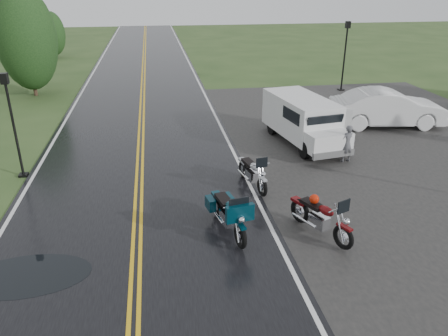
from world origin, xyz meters
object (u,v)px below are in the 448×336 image
at_px(motorcycle_teal, 241,226).
at_px(sedan_white, 388,109).
at_px(van_white, 306,135).
at_px(lamp_post_far_right, 345,56).
at_px(person_at_van, 347,144).
at_px(motorcycle_red, 344,228).
at_px(motorcycle_silver, 263,180).
at_px(lamp_post_near_left, 14,126).
at_px(lamp_post_far_left, 36,54).

height_order(motorcycle_teal, sedan_white, sedan_white).
relative_size(motorcycle_teal, van_white, 0.47).
relative_size(motorcycle_teal, lamp_post_far_right, 0.56).
height_order(person_at_van, sedan_white, sedan_white).
distance_m(motorcycle_red, motorcycle_silver, 3.59).
relative_size(motorcycle_silver, van_white, 0.43).
distance_m(person_at_van, lamp_post_near_left, 12.20).
xyz_separation_m(motorcycle_teal, lamp_post_far_right, (9.89, 16.63, 1.45)).
relative_size(motorcycle_silver, person_at_van, 1.48).
bearing_deg(lamp_post_near_left, lamp_post_far_right, 32.62).
relative_size(motorcycle_teal, lamp_post_far_left, 0.61).
distance_m(van_white, lamp_post_near_left, 10.70).
height_order(motorcycle_silver, van_white, van_white).
bearing_deg(lamp_post_far_left, motorcycle_teal, -66.12).
height_order(van_white, lamp_post_far_right, lamp_post_far_right).
xyz_separation_m(sedan_white, lamp_post_far_left, (-18.74, 12.68, 1.07)).
xyz_separation_m(motorcycle_red, sedan_white, (6.38, 9.72, 0.20)).
height_order(sedan_white, lamp_post_far_left, lamp_post_far_left).
bearing_deg(sedan_white, motorcycle_teal, 143.06).
xyz_separation_m(motorcycle_silver, sedan_white, (7.74, 6.41, 0.24)).
bearing_deg(motorcycle_silver, lamp_post_far_left, 109.04).
distance_m(motorcycle_teal, person_at_van, 7.42).
relative_size(motorcycle_red, sedan_white, 0.43).
bearing_deg(van_white, motorcycle_teal, -132.23).
xyz_separation_m(van_white, sedan_white, (5.27, 3.43, -0.13)).
height_order(person_at_van, lamp_post_near_left, lamp_post_near_left).
relative_size(motorcycle_red, lamp_post_far_left, 0.59).
bearing_deg(lamp_post_near_left, van_white, -0.33).
relative_size(motorcycle_red, van_white, 0.45).
bearing_deg(lamp_post_far_left, motorcycle_red, -61.12).
relative_size(motorcycle_teal, sedan_white, 0.45).
distance_m(sedan_white, lamp_post_far_right, 7.54).
bearing_deg(van_white, lamp_post_far_left, 120.57).
distance_m(person_at_van, lamp_post_far_left, 22.40).
relative_size(lamp_post_near_left, lamp_post_far_left, 0.97).
distance_m(motorcycle_teal, lamp_post_far_right, 19.40).
xyz_separation_m(motorcycle_red, lamp_post_near_left, (-9.55, 6.36, 1.22)).
bearing_deg(motorcycle_silver, person_at_van, 20.73).
bearing_deg(motorcycle_silver, lamp_post_near_left, 148.73).
xyz_separation_m(motorcycle_teal, motorcycle_silver, (1.29, 2.84, -0.06)).
xyz_separation_m(motorcycle_teal, sedan_white, (9.03, 9.24, 0.17)).
xyz_separation_m(person_at_van, lamp_post_near_left, (-12.13, 0.61, 1.16)).
distance_m(motorcycle_red, sedan_white, 11.63).
xyz_separation_m(motorcycle_red, van_white, (1.11, 6.30, 0.33)).
bearing_deg(lamp_post_near_left, sedan_white, 11.93).
distance_m(motorcycle_red, motorcycle_teal, 2.69).
bearing_deg(motorcycle_red, van_white, 56.33).
height_order(lamp_post_far_left, lamp_post_far_right, lamp_post_far_right).
relative_size(van_white, lamp_post_far_right, 1.19).
height_order(motorcycle_silver, person_at_van, person_at_van).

